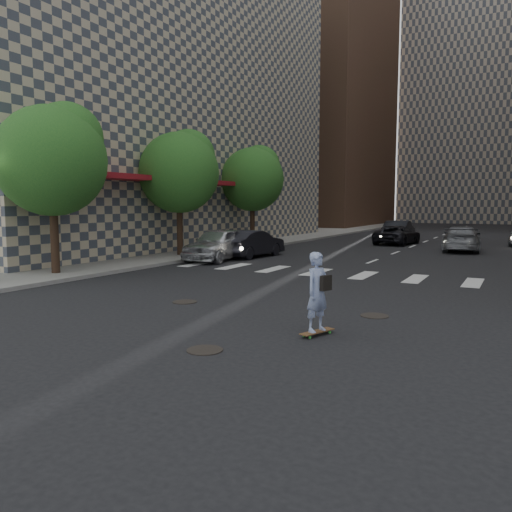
{
  "coord_description": "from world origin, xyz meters",
  "views": [
    {
      "loc": [
        6.5,
        -10.28,
        2.81
      ],
      "look_at": [
        -0.36,
        2.5,
        1.3
      ],
      "focal_mm": 35.0,
      "sensor_mm": 36.0,
      "label": 1
    }
  ],
  "objects_px": {
    "silver_sedan": "(218,244)",
    "tree_c": "(254,177)",
    "tree_a": "(55,156)",
    "traffic_car_c": "(397,235)",
    "tree_b": "(181,169)",
    "skateboarder": "(318,292)",
    "traffic_car_a": "(252,244)",
    "traffic_car_e": "(399,231)",
    "traffic_car_b": "(461,239)"
  },
  "relations": [
    {
      "from": "tree_c",
      "to": "traffic_car_a",
      "type": "relative_size",
      "value": 1.51
    },
    {
      "from": "tree_b",
      "to": "skateboarder",
      "type": "xyz_separation_m",
      "value": [
        12.16,
        -11.56,
        -3.7
      ]
    },
    {
      "from": "traffic_car_b",
      "to": "traffic_car_c",
      "type": "bearing_deg",
      "value": -41.32
    },
    {
      "from": "tree_c",
      "to": "traffic_car_e",
      "type": "height_order",
      "value": "tree_c"
    },
    {
      "from": "tree_c",
      "to": "traffic_car_b",
      "type": "bearing_deg",
      "value": 12.72
    },
    {
      "from": "tree_a",
      "to": "traffic_car_c",
      "type": "bearing_deg",
      "value": 69.82
    },
    {
      "from": "traffic_car_a",
      "to": "traffic_car_e",
      "type": "distance_m",
      "value": 15.55
    },
    {
      "from": "skateboarder",
      "to": "silver_sedan",
      "type": "bearing_deg",
      "value": 150.86
    },
    {
      "from": "tree_a",
      "to": "tree_c",
      "type": "relative_size",
      "value": 1.0
    },
    {
      "from": "traffic_car_b",
      "to": "tree_c",
      "type": "bearing_deg",
      "value": 7.53
    },
    {
      "from": "silver_sedan",
      "to": "traffic_car_b",
      "type": "bearing_deg",
      "value": 43.07
    },
    {
      "from": "traffic_car_e",
      "to": "traffic_car_a",
      "type": "bearing_deg",
      "value": 71.37
    },
    {
      "from": "traffic_car_c",
      "to": "traffic_car_e",
      "type": "xyz_separation_m",
      "value": [
        -0.44,
        2.57,
        0.14
      ]
    },
    {
      "from": "silver_sedan",
      "to": "traffic_car_b",
      "type": "xyz_separation_m",
      "value": [
        10.23,
        11.14,
        -0.07
      ]
    },
    {
      "from": "silver_sedan",
      "to": "traffic_car_a",
      "type": "relative_size",
      "value": 1.1
    },
    {
      "from": "traffic_car_c",
      "to": "silver_sedan",
      "type": "bearing_deg",
      "value": 74.99
    },
    {
      "from": "traffic_car_c",
      "to": "tree_b",
      "type": "bearing_deg",
      "value": 66.6
    },
    {
      "from": "tree_a",
      "to": "traffic_car_c",
      "type": "height_order",
      "value": "tree_a"
    },
    {
      "from": "skateboarder",
      "to": "traffic_car_b",
      "type": "xyz_separation_m",
      "value": [
        0.53,
        22.43,
        -0.19
      ]
    },
    {
      "from": "skateboarder",
      "to": "traffic_car_e",
      "type": "distance_m",
      "value": 28.66
    },
    {
      "from": "tree_b",
      "to": "traffic_car_a",
      "type": "bearing_deg",
      "value": 30.05
    },
    {
      "from": "traffic_car_a",
      "to": "tree_a",
      "type": "bearing_deg",
      "value": 76.8
    },
    {
      "from": "tree_a",
      "to": "traffic_car_a",
      "type": "height_order",
      "value": "tree_a"
    },
    {
      "from": "tree_a",
      "to": "silver_sedan",
      "type": "height_order",
      "value": "tree_a"
    },
    {
      "from": "tree_c",
      "to": "traffic_car_c",
      "type": "xyz_separation_m",
      "value": [
        8.15,
        6.18,
        -3.99
      ]
    },
    {
      "from": "tree_b",
      "to": "silver_sedan",
      "type": "bearing_deg",
      "value": -6.53
    },
    {
      "from": "tree_a",
      "to": "traffic_car_b",
      "type": "height_order",
      "value": "tree_a"
    },
    {
      "from": "tree_b",
      "to": "traffic_car_a",
      "type": "xyz_separation_m",
      "value": [
        3.22,
        1.86,
        -3.92
      ]
    },
    {
      "from": "silver_sedan",
      "to": "traffic_car_c",
      "type": "bearing_deg",
      "value": 64.12
    },
    {
      "from": "tree_c",
      "to": "silver_sedan",
      "type": "distance_m",
      "value": 9.45
    },
    {
      "from": "silver_sedan",
      "to": "traffic_car_c",
      "type": "xyz_separation_m",
      "value": [
        5.69,
        14.46,
        -0.16
      ]
    },
    {
      "from": "silver_sedan",
      "to": "tree_c",
      "type": "bearing_deg",
      "value": 102.13
    },
    {
      "from": "tree_a",
      "to": "traffic_car_e",
      "type": "distance_m",
      "value": 26.21
    },
    {
      "from": "tree_c",
      "to": "traffic_car_c",
      "type": "relative_size",
      "value": 1.4
    },
    {
      "from": "tree_b",
      "to": "traffic_car_a",
      "type": "relative_size",
      "value": 1.51
    },
    {
      "from": "traffic_car_b",
      "to": "tree_a",
      "type": "bearing_deg",
      "value": 50.89
    },
    {
      "from": "skateboarder",
      "to": "traffic_car_a",
      "type": "xyz_separation_m",
      "value": [
        -8.94,
        13.43,
        -0.22
      ]
    },
    {
      "from": "skateboarder",
      "to": "traffic_car_e",
      "type": "bearing_deg",
      "value": 119.1
    },
    {
      "from": "tree_b",
      "to": "skateboarder",
      "type": "distance_m",
      "value": 17.18
    },
    {
      "from": "tree_a",
      "to": "tree_b",
      "type": "bearing_deg",
      "value": 90.0
    },
    {
      "from": "silver_sedan",
      "to": "traffic_car_c",
      "type": "relative_size",
      "value": 1.02
    },
    {
      "from": "traffic_car_a",
      "to": "traffic_car_e",
      "type": "height_order",
      "value": "traffic_car_e"
    },
    {
      "from": "silver_sedan",
      "to": "traffic_car_e",
      "type": "relative_size",
      "value": 1.0
    },
    {
      "from": "traffic_car_b",
      "to": "traffic_car_c",
      "type": "xyz_separation_m",
      "value": [
        -4.54,
        3.31,
        -0.1
      ]
    },
    {
      "from": "tree_b",
      "to": "traffic_car_b",
      "type": "distance_m",
      "value": 17.15
    },
    {
      "from": "tree_a",
      "to": "traffic_car_b",
      "type": "xyz_separation_m",
      "value": [
        12.69,
        18.86,
        -3.89
      ]
    },
    {
      "from": "tree_c",
      "to": "traffic_car_e",
      "type": "bearing_deg",
      "value": 48.63
    },
    {
      "from": "traffic_car_e",
      "to": "tree_c",
      "type": "bearing_deg",
      "value": 46.76
    },
    {
      "from": "skateboarder",
      "to": "silver_sedan",
      "type": "distance_m",
      "value": 14.88
    },
    {
      "from": "traffic_car_c",
      "to": "tree_c",
      "type": "bearing_deg",
      "value": 43.65
    }
  ]
}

